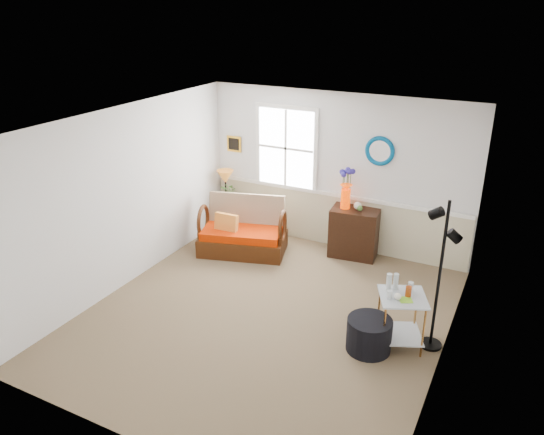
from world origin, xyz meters
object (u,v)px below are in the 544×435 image
at_px(loveseat, 243,227).
at_px(cabinet, 354,232).
at_px(floor_lamp, 439,277).
at_px(ottoman, 369,335).
at_px(lamp_stand, 226,213).
at_px(side_table, 400,321).

height_order(loveseat, cabinet, loveseat).
distance_m(floor_lamp, ottoman, 1.07).
xyz_separation_m(lamp_stand, ottoman, (3.46, -2.38, -0.07)).
height_order(lamp_stand, side_table, side_table).
bearing_deg(loveseat, cabinet, 6.73).
relative_size(floor_lamp, ottoman, 3.51).
xyz_separation_m(loveseat, floor_lamp, (3.34, -1.21, 0.49)).
bearing_deg(ottoman, lamp_stand, 145.53).
height_order(cabinet, floor_lamp, floor_lamp).
bearing_deg(ottoman, cabinet, 113.05).
distance_m(side_table, floor_lamp, 0.72).
relative_size(lamp_stand, cabinet, 0.70).
distance_m(cabinet, ottoman, 2.56).
height_order(cabinet, ottoman, cabinet).
bearing_deg(side_table, lamp_stand, 150.59).
relative_size(lamp_stand, ottoman, 1.04).
distance_m(cabinet, floor_lamp, 2.60).
relative_size(loveseat, side_table, 2.04).
bearing_deg(lamp_stand, cabinet, -0.66).
relative_size(cabinet, side_table, 1.19).
distance_m(side_table, ottoman, 0.42).
bearing_deg(side_table, loveseat, 155.22).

